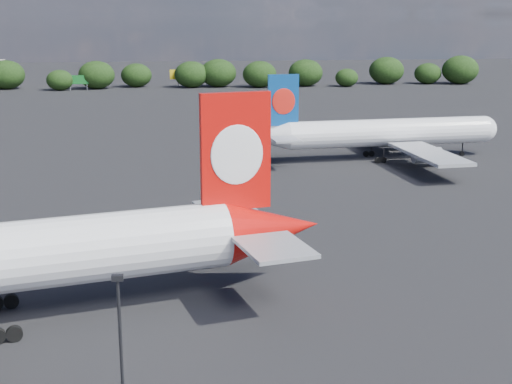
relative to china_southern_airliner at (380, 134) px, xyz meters
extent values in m
plane|color=black|center=(-41.78, -2.44, -4.16)|extent=(500.00, 500.00, 0.00)
cone|color=red|center=(-24.62, -51.89, 1.04)|extent=(9.30, 6.99, 5.20)
cube|color=red|center=(-27.65, -52.61, 7.70)|extent=(5.69, 1.83, 9.37)
ellipsoid|color=white|center=(-27.58, -52.91, 7.52)|extent=(4.30, 1.21, 4.79)
ellipsoid|color=white|center=(-27.73, -52.30, 7.52)|extent=(4.30, 1.21, 4.79)
cube|color=#A3A5AB|center=(-25.32, -57.93, 1.46)|extent=(6.00, 7.16, 0.31)
cube|color=#A3A5AB|center=(-27.96, -46.80, 1.46)|extent=(6.00, 7.16, 0.31)
cylinder|color=black|center=(-44.05, -59.71, -3.59)|extent=(1.22, 0.72, 1.14)
cylinder|color=black|center=(-45.49, -53.63, -3.59)|extent=(1.22, 0.72, 1.14)
cylinder|color=white|center=(1.46, 0.13, 0.14)|extent=(32.89, 7.16, 4.29)
sphere|color=white|center=(17.71, 1.57, 0.14)|extent=(4.66, 4.66, 4.29)
cone|color=white|center=(-18.22, -1.62, 0.14)|extent=(7.22, 4.89, 4.29)
cube|color=navy|center=(-15.65, -1.39, 5.63)|extent=(4.74, 0.85, 7.73)
ellipsoid|color=red|center=(-15.63, -1.65, 5.48)|extent=(3.61, 0.49, 3.95)
ellipsoid|color=red|center=(-15.68, -1.13, 5.48)|extent=(3.61, 0.49, 3.95)
cube|color=#A3A5AB|center=(-16.09, -6.17, 0.48)|extent=(4.31, 5.47, 0.26)
cube|color=#A3A5AB|center=(-16.93, 3.24, 0.48)|extent=(4.31, 5.47, 0.26)
cube|color=#A3A5AB|center=(4.16, -10.84, -1.24)|extent=(7.08, 17.60, 0.47)
cube|color=#A3A5AB|center=(2.18, 11.40, -1.24)|extent=(7.08, 17.60, 0.47)
cylinder|color=#A3A5AB|center=(5.49, -6.41, -2.36)|extent=(4.48, 2.69, 2.32)
cube|color=#A3A5AB|center=(5.49, -6.41, -1.75)|extent=(1.91, 0.42, 1.03)
cylinder|color=#A3A5AB|center=(4.27, 7.28, -2.36)|extent=(4.48, 2.69, 2.32)
cube|color=#A3A5AB|center=(4.27, 7.28, -1.75)|extent=(1.91, 0.42, 1.03)
cylinder|color=black|center=(-0.03, -2.59, -2.87)|extent=(0.26, 0.26, 2.15)
cylinder|color=black|center=(-0.03, -2.59, -3.69)|extent=(0.98, 0.47, 0.94)
cylinder|color=black|center=(-0.97, -2.67, -3.69)|extent=(0.98, 0.47, 0.94)
cylinder|color=black|center=(-0.48, 2.54, -2.87)|extent=(0.26, 0.26, 2.15)
cylinder|color=black|center=(-0.48, 2.54, -3.69)|extent=(0.98, 0.47, 0.94)
cylinder|color=black|center=(-1.42, 2.46, -3.69)|extent=(0.98, 0.47, 0.94)
cylinder|color=black|center=(14.29, 1.27, -2.91)|extent=(0.22, 0.22, 2.15)
cylinder|color=black|center=(14.29, 1.27, -3.77)|extent=(0.80, 0.37, 0.77)
cylinder|color=black|center=(-35.39, -75.84, 1.01)|extent=(0.16, 0.16, 10.33)
cube|color=black|center=(-35.39, -75.84, 6.32)|extent=(0.55, 0.30, 0.28)
cube|color=#136322|center=(-59.78, 113.56, -0.96)|extent=(6.00, 0.30, 2.60)
cylinder|color=gray|center=(-62.28, 113.56, -3.16)|extent=(0.20, 0.20, 2.00)
cylinder|color=gray|center=(-57.28, 113.56, -3.16)|extent=(0.20, 0.20, 2.00)
cube|color=yellow|center=(-29.78, 119.56, -0.16)|extent=(5.00, 0.30, 3.00)
cylinder|color=gray|center=(-29.78, 119.56, -2.91)|extent=(0.30, 0.30, 2.50)
ellipsoid|color=black|center=(-82.02, 119.66, 0.24)|extent=(11.44, 9.68, 8.80)
ellipsoid|color=black|center=(-65.25, 113.84, -1.07)|extent=(8.03, 6.79, 6.18)
ellipsoid|color=black|center=(-54.64, 117.09, 0.11)|extent=(11.10, 9.39, 8.54)
ellipsoid|color=black|center=(-42.75, 121.39, -0.46)|extent=(9.63, 8.15, 7.41)
ellipsoid|color=black|center=(-25.63, 117.62, -0.08)|extent=(10.60, 8.97, 8.16)
ellipsoid|color=black|center=(-17.12, 118.46, 0.22)|extent=(11.38, 9.63, 8.76)
ellipsoid|color=black|center=(-4.39, 115.56, -0.06)|extent=(10.67, 9.03, 8.21)
ellipsoid|color=black|center=(10.65, 117.69, 0.09)|extent=(11.05, 9.35, 8.50)
ellipsoid|color=black|center=(23.36, 114.81, -1.33)|extent=(7.36, 6.23, 5.66)
ellipsoid|color=black|center=(38.31, 121.35, 0.27)|extent=(11.52, 9.75, 8.86)
ellipsoid|color=black|center=(52.00, 120.26, -0.74)|extent=(8.89, 7.52, 6.84)
ellipsoid|color=black|center=(62.43, 118.71, 0.49)|extent=(12.08, 10.22, 9.29)
camera|label=1|loc=(-32.75, -107.58, 18.25)|focal=50.00mm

